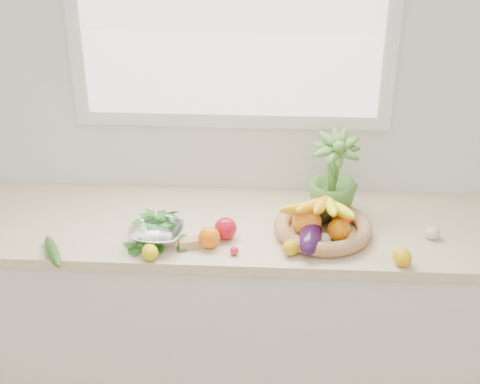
# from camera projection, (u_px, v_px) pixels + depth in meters

# --- Properties ---
(back_wall) EXTENTS (4.50, 0.02, 2.70)m
(back_wall) POSITION_uv_depth(u_px,v_px,m) (232.00, 91.00, 2.73)
(back_wall) COLOR white
(back_wall) RESTS_ON ground
(counter_cabinet) EXTENTS (2.20, 0.58, 0.86)m
(counter_cabinet) POSITION_uv_depth(u_px,v_px,m) (229.00, 316.00, 2.89)
(counter_cabinet) COLOR silver
(counter_cabinet) RESTS_ON ground
(countertop) EXTENTS (2.24, 0.62, 0.04)m
(countertop) POSITION_uv_depth(u_px,v_px,m) (228.00, 227.00, 2.68)
(countertop) COLOR beige
(countertop) RESTS_ON counter_cabinet
(orange_loose) EXTENTS (0.09, 0.09, 0.08)m
(orange_loose) POSITION_uv_depth(u_px,v_px,m) (209.00, 237.00, 2.50)
(orange_loose) COLOR orange
(orange_loose) RESTS_ON countertop
(lemon_a) EXTENTS (0.08, 0.09, 0.06)m
(lemon_a) POSITION_uv_depth(u_px,v_px,m) (150.00, 252.00, 2.43)
(lemon_a) COLOR yellow
(lemon_a) RESTS_ON countertop
(lemon_b) EXTENTS (0.09, 0.09, 0.06)m
(lemon_b) POSITION_uv_depth(u_px,v_px,m) (291.00, 247.00, 2.45)
(lemon_b) COLOR #DDA30C
(lemon_b) RESTS_ON countertop
(lemon_c) EXTENTS (0.09, 0.10, 0.07)m
(lemon_c) POSITION_uv_depth(u_px,v_px,m) (402.00, 257.00, 2.39)
(lemon_c) COLOR gold
(lemon_c) RESTS_ON countertop
(apple) EXTENTS (0.11, 0.11, 0.09)m
(apple) POSITION_uv_depth(u_px,v_px,m) (226.00, 228.00, 2.55)
(apple) COLOR #B20E1E
(apple) RESTS_ON countertop
(ginger) EXTENTS (0.12, 0.08, 0.04)m
(ginger) POSITION_uv_depth(u_px,v_px,m) (193.00, 243.00, 2.51)
(ginger) COLOR tan
(ginger) RESTS_ON countertop
(garlic_a) EXTENTS (0.07, 0.07, 0.04)m
(garlic_a) POSITION_uv_depth(u_px,v_px,m) (344.00, 229.00, 2.59)
(garlic_a) COLOR beige
(garlic_a) RESTS_ON countertop
(garlic_b) EXTENTS (0.07, 0.07, 0.05)m
(garlic_b) POSITION_uv_depth(u_px,v_px,m) (432.00, 233.00, 2.56)
(garlic_b) COLOR beige
(garlic_b) RESTS_ON countertop
(garlic_c) EXTENTS (0.07, 0.07, 0.05)m
(garlic_c) POSITION_uv_depth(u_px,v_px,m) (324.00, 239.00, 2.52)
(garlic_c) COLOR white
(garlic_c) RESTS_ON countertop
(eggplant) EXTENTS (0.12, 0.24, 0.09)m
(eggplant) POSITION_uv_depth(u_px,v_px,m) (310.00, 236.00, 2.49)
(eggplant) COLOR #2C0F37
(eggplant) RESTS_ON countertop
(cucumber) EXTENTS (0.14, 0.22, 0.04)m
(cucumber) POSITION_uv_depth(u_px,v_px,m) (53.00, 251.00, 2.45)
(cucumber) COLOR #195418
(cucumber) RESTS_ON countertop
(radish) EXTENTS (0.04, 0.04, 0.03)m
(radish) POSITION_uv_depth(u_px,v_px,m) (234.00, 251.00, 2.46)
(radish) COLOR red
(radish) RESTS_ON countertop
(potted_herb) EXTENTS (0.20, 0.20, 0.35)m
(potted_herb) POSITION_uv_depth(u_px,v_px,m) (333.00, 175.00, 2.64)
(potted_herb) COLOR #49812F
(potted_herb) RESTS_ON countertop
(fruit_basket) EXTENTS (0.47, 0.47, 0.19)m
(fruit_basket) POSITION_uv_depth(u_px,v_px,m) (322.00, 222.00, 2.57)
(fruit_basket) COLOR tan
(fruit_basket) RESTS_ON countertop
(colander_with_spinach) EXTENTS (0.22, 0.22, 0.11)m
(colander_with_spinach) POSITION_uv_depth(u_px,v_px,m) (157.00, 230.00, 2.51)
(colander_with_spinach) COLOR white
(colander_with_spinach) RESTS_ON countertop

